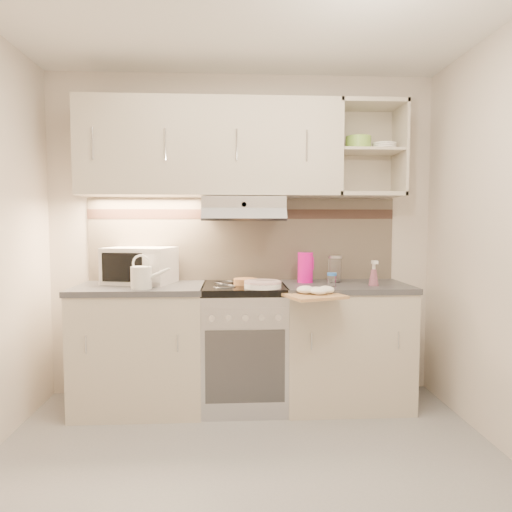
{
  "coord_description": "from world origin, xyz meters",
  "views": [
    {
      "loc": [
        -0.09,
        -2.21,
        1.34
      ],
      "look_at": [
        0.08,
        0.95,
        1.12
      ],
      "focal_mm": 32.0,
      "sensor_mm": 36.0,
      "label": 1
    }
  ],
  "objects_px": {
    "glass_jar": "(335,269)",
    "microwave": "(140,265)",
    "watering_can": "(143,276)",
    "electric_range": "(244,345)",
    "plate_stack": "(263,284)",
    "cutting_board": "(313,296)",
    "spray_bottle": "(374,275)",
    "pink_pitcher": "(305,267)"
  },
  "relations": [
    {
      "from": "glass_jar",
      "to": "microwave",
      "type": "bearing_deg",
      "value": 179.64
    },
    {
      "from": "glass_jar",
      "to": "watering_can",
      "type": "bearing_deg",
      "value": -168.34
    },
    {
      "from": "electric_range",
      "to": "watering_can",
      "type": "xyz_separation_m",
      "value": [
        -0.7,
        -0.18,
        0.53
      ]
    },
    {
      "from": "plate_stack",
      "to": "cutting_board",
      "type": "bearing_deg",
      "value": -28.33
    },
    {
      "from": "microwave",
      "to": "watering_can",
      "type": "distance_m",
      "value": 0.31
    },
    {
      "from": "cutting_board",
      "to": "plate_stack",
      "type": "bearing_deg",
      "value": 132.0
    },
    {
      "from": "electric_range",
      "to": "spray_bottle",
      "type": "distance_m",
      "value": 1.07
    },
    {
      "from": "microwave",
      "to": "spray_bottle",
      "type": "distance_m",
      "value": 1.72
    },
    {
      "from": "glass_jar",
      "to": "cutting_board",
      "type": "relative_size",
      "value": 0.57
    },
    {
      "from": "watering_can",
      "to": "spray_bottle",
      "type": "distance_m",
      "value": 1.63
    },
    {
      "from": "electric_range",
      "to": "cutting_board",
      "type": "bearing_deg",
      "value": -38.22
    },
    {
      "from": "electric_range",
      "to": "plate_stack",
      "type": "xyz_separation_m",
      "value": [
        0.13,
        -0.18,
        0.47
      ]
    },
    {
      "from": "plate_stack",
      "to": "spray_bottle",
      "type": "relative_size",
      "value": 1.34
    },
    {
      "from": "pink_pitcher",
      "to": "electric_range",
      "type": "bearing_deg",
      "value": 173.98
    },
    {
      "from": "microwave",
      "to": "pink_pitcher",
      "type": "bearing_deg",
      "value": 14.03
    },
    {
      "from": "watering_can",
      "to": "plate_stack",
      "type": "distance_m",
      "value": 0.83
    },
    {
      "from": "pink_pitcher",
      "to": "spray_bottle",
      "type": "distance_m",
      "value": 0.51
    },
    {
      "from": "plate_stack",
      "to": "spray_bottle",
      "type": "xyz_separation_m",
      "value": [
        0.8,
        0.06,
        0.05
      ]
    },
    {
      "from": "watering_can",
      "to": "glass_jar",
      "type": "distance_m",
      "value": 1.42
    },
    {
      "from": "plate_stack",
      "to": "cutting_board",
      "type": "distance_m",
      "value": 0.37
    },
    {
      "from": "microwave",
      "to": "cutting_board",
      "type": "xyz_separation_m",
      "value": [
        1.22,
        -0.47,
        -0.16
      ]
    },
    {
      "from": "microwave",
      "to": "cutting_board",
      "type": "bearing_deg",
      "value": -6.02
    },
    {
      "from": "plate_stack",
      "to": "pink_pitcher",
      "type": "relative_size",
      "value": 1.12
    },
    {
      "from": "glass_jar",
      "to": "cutting_board",
      "type": "bearing_deg",
      "value": -118.24
    },
    {
      "from": "watering_can",
      "to": "pink_pitcher",
      "type": "xyz_separation_m",
      "value": [
        1.17,
        0.28,
        0.03
      ]
    },
    {
      "from": "electric_range",
      "to": "microwave",
      "type": "relative_size",
      "value": 1.64
    },
    {
      "from": "microwave",
      "to": "glass_jar",
      "type": "bearing_deg",
      "value": 14.67
    },
    {
      "from": "cutting_board",
      "to": "spray_bottle",
      "type": "bearing_deg",
      "value": 6.87
    },
    {
      "from": "cutting_board",
      "to": "microwave",
      "type": "bearing_deg",
      "value": 139.28
    },
    {
      "from": "microwave",
      "to": "cutting_board",
      "type": "distance_m",
      "value": 1.32
    },
    {
      "from": "watering_can",
      "to": "cutting_board",
      "type": "relative_size",
      "value": 0.79
    },
    {
      "from": "electric_range",
      "to": "microwave",
      "type": "distance_m",
      "value": 0.97
    },
    {
      "from": "pink_pitcher",
      "to": "plate_stack",
      "type": "bearing_deg",
      "value": -158.66
    },
    {
      "from": "spray_bottle",
      "to": "plate_stack",
      "type": "bearing_deg",
      "value": -176.31
    },
    {
      "from": "watering_can",
      "to": "pink_pitcher",
      "type": "relative_size",
      "value": 1.21
    },
    {
      "from": "electric_range",
      "to": "cutting_board",
      "type": "relative_size",
      "value": 2.55
    },
    {
      "from": "spray_bottle",
      "to": "cutting_board",
      "type": "height_order",
      "value": "spray_bottle"
    },
    {
      "from": "plate_stack",
      "to": "watering_can",
      "type": "bearing_deg",
      "value": -179.92
    },
    {
      "from": "electric_range",
      "to": "pink_pitcher",
      "type": "distance_m",
      "value": 0.74
    },
    {
      "from": "watering_can",
      "to": "cutting_board",
      "type": "height_order",
      "value": "watering_can"
    },
    {
      "from": "plate_stack",
      "to": "cutting_board",
      "type": "xyz_separation_m",
      "value": [
        0.32,
        -0.17,
        -0.05
      ]
    },
    {
      "from": "watering_can",
      "to": "spray_bottle",
      "type": "xyz_separation_m",
      "value": [
        1.63,
        0.07,
        -0.01
      ]
    }
  ]
}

